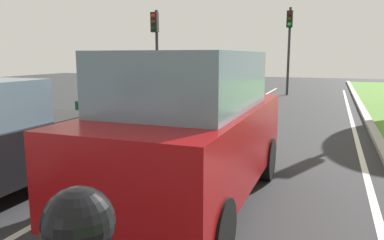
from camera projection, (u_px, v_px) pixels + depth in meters
name	position (u px, v px, depth m)	size (l,w,h in m)	color
ground_plane	(222.00, 134.00, 10.80)	(60.00, 60.00, 0.00)	#2D2D30
lane_line_center	(199.00, 132.00, 11.05)	(0.12, 32.00, 0.01)	silver
lane_line_right_edge	(358.00, 144.00, 9.55)	(0.12, 32.00, 0.01)	silver
curb_right	(380.00, 143.00, 9.37)	(0.24, 48.00, 0.12)	#9E9B93
car_suv_ahead	(191.00, 129.00, 5.49)	(1.98, 4.50, 2.28)	maroon
car_hatchback_far	(137.00, 103.00, 10.78)	(1.83, 3.75, 1.78)	#0C472D
traffic_light_overhead_left	(156.00, 39.00, 17.42)	(0.32, 0.50, 4.31)	#2D2D2D
traffic_light_far_median	(289.00, 36.00, 20.75)	(0.32, 0.50, 4.86)	#2D2D2D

